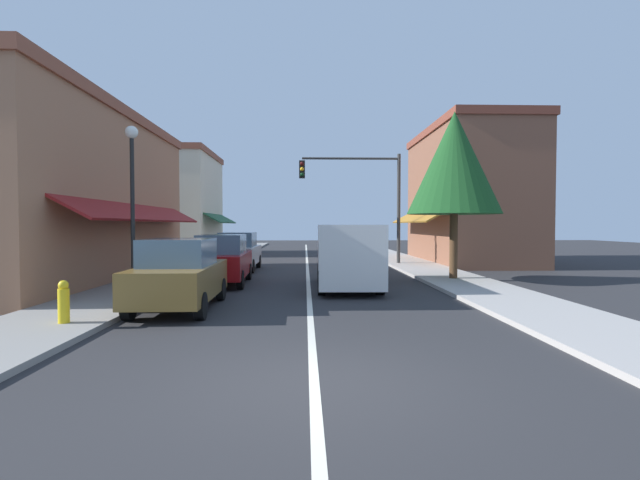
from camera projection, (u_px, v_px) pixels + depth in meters
ground_plane at (307, 266)px, 24.13m from camera, size 80.00×80.00×0.00m
sidewalk_left at (200, 265)px, 23.95m from camera, size 2.60×56.00×0.12m
sidewalk_right at (413, 264)px, 24.31m from camera, size 2.60×56.00×0.12m
lane_center_stripe at (307, 266)px, 24.13m from camera, size 0.14×52.00×0.01m
storefront_left_block at (62, 195)px, 17.73m from camera, size 6.49×14.20×6.54m
storefront_right_block at (468, 195)px, 26.31m from camera, size 5.90×10.20×7.56m
storefront_far_left at (177, 203)px, 33.70m from camera, size 6.41×8.20×7.37m
parked_car_nearest_left at (180, 274)px, 11.62m from camera, size 1.83×4.13×1.77m
parked_car_second_left at (222, 260)px, 16.54m from camera, size 1.86×4.14×1.77m
parked_car_third_left at (238, 251)px, 21.67m from camera, size 1.82×4.12×1.77m
van_in_lane at (347, 254)px, 15.61m from camera, size 2.10×5.22×2.12m
traffic_signal_mast_arm at (365, 189)px, 24.26m from camera, size 5.30×0.50×5.83m
street_lamp_left_near at (132, 183)px, 13.33m from camera, size 0.36×0.36×4.94m
tree_right_near at (454, 163)px, 17.35m from camera, size 3.47×3.47×6.34m
fire_hydrant at (64, 302)px, 9.46m from camera, size 0.22×0.22×0.87m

